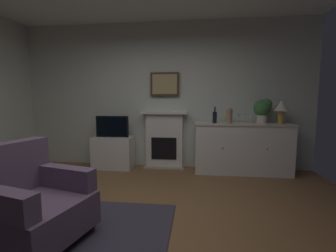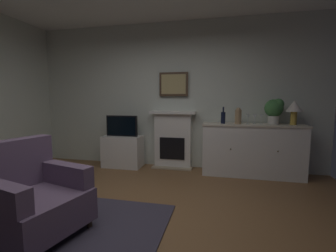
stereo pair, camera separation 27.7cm
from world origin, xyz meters
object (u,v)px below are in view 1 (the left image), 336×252
object	(u,v)px
framed_picture	(165,84)
potted_plant_small	(263,109)
fireplace_unit	(164,140)
wine_bottle	(215,117)
armchair	(31,203)
wine_glass_left	(238,116)
wine_glass_right	(251,116)
sideboard_cabinet	(242,148)
tv_set	(112,126)
wine_glass_center	(245,116)
vase_decorative	(229,115)
table_lamp	(281,107)
tv_cabinet	(113,152)

from	to	relation	value
framed_picture	potted_plant_small	xyz separation A→B (m)	(1.77, -0.18, -0.45)
fireplace_unit	wine_bottle	size ratio (longest dim) A/B	3.79
framed_picture	armchair	size ratio (longest dim) A/B	0.57
wine_glass_left	wine_glass_right	size ratio (longest dim) A/B	1.00
wine_bottle	wine_glass_right	world-z (taller)	wine_bottle
sideboard_cabinet	armchair	world-z (taller)	armchair
framed_picture	wine_glass_left	bearing A→B (deg)	-9.78
tv_set	armchair	xyz separation A→B (m)	(0.10, -2.34, -0.43)
tv_set	potted_plant_small	distance (m)	2.77
wine_glass_right	potted_plant_small	world-z (taller)	potted_plant_small
wine_glass_center	armchair	xyz separation A→B (m)	(-2.34, -2.35, -0.64)
fireplace_unit	sideboard_cabinet	distance (m)	1.44
wine_glass_left	vase_decorative	distance (m)	0.17
table_lamp	vase_decorative	xyz separation A→B (m)	(-0.88, -0.05, -0.14)
tv_cabinet	armchair	xyz separation A→B (m)	(0.10, -2.36, 0.08)
wine_glass_left	wine_glass_right	xyz separation A→B (m)	(0.22, 0.04, 0.00)
wine_glass_center	wine_glass_right	xyz separation A→B (m)	(0.11, 0.03, 0.00)
potted_plant_small	armchair	xyz separation A→B (m)	(-2.65, -2.39, -0.78)
vase_decorative	armchair	xyz separation A→B (m)	(-2.06, -2.30, -0.66)
fireplace_unit	wine_glass_center	xyz separation A→B (m)	(1.46, -0.17, 0.48)
framed_picture	wine_glass_center	size ratio (longest dim) A/B	3.33
sideboard_cabinet	potted_plant_small	world-z (taller)	potted_plant_small
table_lamp	wine_glass_right	world-z (taller)	table_lamp
framed_picture	wine_glass_left	xyz separation A→B (m)	(1.35, -0.23, -0.58)
fireplace_unit	sideboard_cabinet	xyz separation A→B (m)	(1.43, -0.18, -0.10)
sideboard_cabinet	wine_bottle	bearing A→B (deg)	-175.83
table_lamp	wine_glass_center	world-z (taller)	table_lamp
wine_glass_center	wine_glass_right	bearing A→B (deg)	13.78
wine_bottle	armchair	bearing A→B (deg)	-128.11
fireplace_unit	vase_decorative	bearing A→B (deg)	-10.89
wine_bottle	wine_glass_right	size ratio (longest dim) A/B	1.76
table_lamp	wine_bottle	bearing A→B (deg)	-178.16
framed_picture	wine_glass_left	distance (m)	1.49
table_lamp	wine_glass_right	bearing A→B (deg)	176.08
wine_bottle	wine_glass_left	size ratio (longest dim) A/B	1.76
wine_bottle	wine_glass_right	xyz separation A→B (m)	(0.63, 0.07, 0.01)
wine_glass_center	sideboard_cabinet	bearing A→B (deg)	-165.82
wine_glass_center	armchair	world-z (taller)	wine_glass_center
potted_plant_small	table_lamp	bearing A→B (deg)	-8.90
wine_glass_right	vase_decorative	xyz separation A→B (m)	(-0.39, -0.08, 0.02)
framed_picture	wine_glass_center	world-z (taller)	framed_picture
fireplace_unit	potted_plant_small	bearing A→B (deg)	-4.26
wine_bottle	potted_plant_small	world-z (taller)	potted_plant_small
table_lamp	wine_glass_center	xyz separation A→B (m)	(-0.60, 0.01, -0.16)
table_lamp	wine_glass_right	xyz separation A→B (m)	(-0.49, 0.03, -0.16)
sideboard_cabinet	wine_glass_center	xyz separation A→B (m)	(0.03, 0.01, 0.57)
framed_picture	table_lamp	distance (m)	2.12
framed_picture	potted_plant_small	world-z (taller)	framed_picture
vase_decorative	armchair	distance (m)	3.15
tv_set	tv_cabinet	bearing A→B (deg)	90.00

